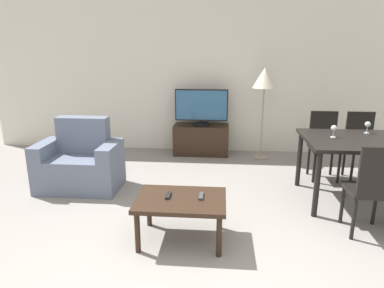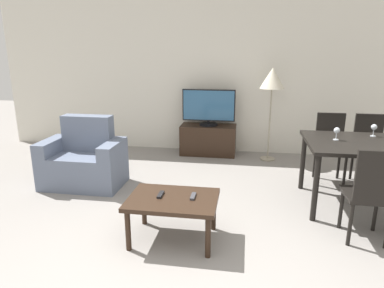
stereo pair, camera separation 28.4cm
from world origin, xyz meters
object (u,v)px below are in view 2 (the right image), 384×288
at_px(dining_chair_far, 369,146).
at_px(tv, 209,108).
at_px(coffee_table, 173,203).
at_px(wine_glass_left, 337,131).
at_px(remote_primary, 161,195).
at_px(remote_secondary, 193,196).
at_px(tv_stand, 208,140).
at_px(wine_glass_center, 374,128).
at_px(armchair, 84,161).
at_px(dining_chair_near, 371,191).
at_px(dining_chair_far_left, 330,144).
at_px(floor_lamp, 272,81).
at_px(dining_table, 372,149).

bearing_deg(dining_chair_far, tv, 157.25).
height_order(coffee_table, wine_glass_left, wine_glass_left).
xyz_separation_m(remote_primary, remote_secondary, (0.31, 0.01, 0.00)).
bearing_deg(tv_stand, wine_glass_center, -34.82).
distance_m(remote_secondary, wine_glass_left, 1.86).
distance_m(armchair, dining_chair_near, 3.38).
bearing_deg(wine_glass_left, coffee_table, -146.67).
relative_size(tv_stand, wine_glass_center, 6.40).
bearing_deg(wine_glass_left, armchair, 178.61).
relative_size(armchair, dining_chair_far_left, 1.11).
relative_size(tv, dining_chair_far, 0.96).
xyz_separation_m(dining_chair_far_left, remote_primary, (-1.91, -1.82, -0.08)).
bearing_deg(remote_secondary, remote_primary, -177.74).
distance_m(floor_lamp, wine_glass_center, 1.77).
bearing_deg(dining_chair_far_left, tv, 151.79).
xyz_separation_m(tv_stand, floor_lamp, (1.01, -0.15, 1.03)).
xyz_separation_m(dining_table, remote_secondary, (-1.85, -1.00, -0.25)).
bearing_deg(tv, wine_glass_center, -34.78).
bearing_deg(armchair, wine_glass_left, -1.39).
height_order(wine_glass_left, wine_glass_center, same).
relative_size(tv, dining_chair_near, 0.96).
bearing_deg(tv, remote_secondary, -86.44).
height_order(remote_secondary, wine_glass_center, wine_glass_center).
relative_size(tv, coffee_table, 1.07).
height_order(dining_chair_far_left, wine_glass_center, dining_chair_far_left).
distance_m(dining_table, dining_chair_far_left, 0.87).
bearing_deg(armchair, dining_chair_far_left, 12.00).
relative_size(dining_chair_far, wine_glass_center, 6.37).
bearing_deg(dining_chair_far_left, remote_secondary, -131.50).
bearing_deg(remote_primary, coffee_table, -13.92).
bearing_deg(tv, floor_lamp, -8.51).
relative_size(armchair, coffee_table, 1.24).
bearing_deg(floor_lamp, remote_primary, -113.55).
distance_m(floor_lamp, wine_glass_left, 1.74).
distance_m(coffee_table, dining_table, 2.31).
height_order(dining_table, wine_glass_center, wine_glass_center).
relative_size(armchair, floor_lamp, 0.69).
relative_size(dining_chair_near, remote_primary, 6.20).
height_order(tv_stand, coffee_table, tv_stand).
xyz_separation_m(coffee_table, dining_chair_far, (2.28, 1.86, 0.14)).
relative_size(remote_primary, wine_glass_center, 1.03).
xyz_separation_m(dining_table, dining_chair_far_left, (-0.25, 0.81, -0.17)).
distance_m(dining_chair_far_left, wine_glass_center, 0.71).
bearing_deg(tv, armchair, -131.86).
bearing_deg(wine_glass_center, dining_table, -107.69).
bearing_deg(tv_stand, remote_primary, -92.82).
bearing_deg(armchair, tv, 48.14).
height_order(tv, floor_lamp, floor_lamp).
distance_m(remote_secondary, wine_glass_center, 2.38).
xyz_separation_m(tv_stand, dining_chair_far, (2.27, -0.95, 0.26)).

